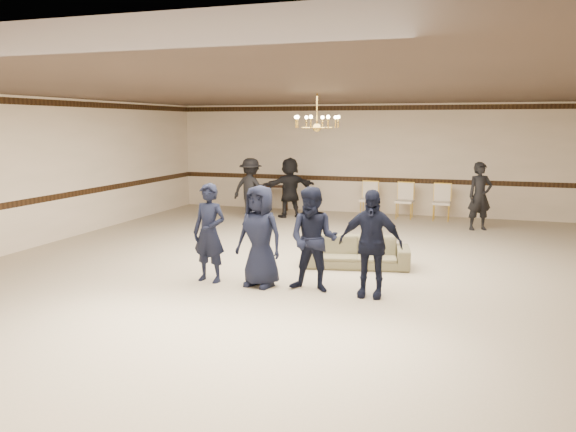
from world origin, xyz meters
name	(u,v)px	position (x,y,z in m)	size (l,w,h in m)	color
room	(302,182)	(0.00, 0.00, 1.60)	(12.01, 14.01, 3.21)	tan
chair_rail	(370,179)	(0.00, 6.99, 1.00)	(12.00, 0.02, 0.14)	black
crown_molding	(372,108)	(0.00, 6.99, 3.08)	(12.00, 0.02, 0.14)	black
chandelier	(317,111)	(0.00, 1.00, 2.88)	(0.94, 0.94, 0.89)	gold
boy_a	(209,233)	(-1.22, -1.26, 0.83)	(0.60, 0.40, 1.66)	black
boy_b	(260,236)	(-0.32, -1.26, 0.83)	(0.81, 0.53, 1.66)	black
boy_c	(313,240)	(0.58, -1.26, 0.83)	(0.81, 0.63, 1.66)	black
boy_d	(370,243)	(1.48, -1.26, 0.83)	(0.97, 0.40, 1.66)	black
settee	(357,252)	(0.93, 0.48, 0.28)	(1.91, 0.75, 0.56)	#666144
adult_left	(251,189)	(-2.92, 4.81, 0.85)	(1.10, 0.63, 1.70)	black
adult_mid	(290,187)	(-2.02, 5.51, 0.85)	(1.57, 0.50, 1.70)	black
adult_right	(480,196)	(3.08, 5.11, 0.85)	(0.62, 0.41, 1.70)	black
banquet_chair_left	(369,200)	(0.11, 6.27, 0.50)	(0.48, 0.48, 0.99)	#F1E2CA
banquet_chair_mid	(405,201)	(1.11, 6.27, 0.50)	(0.48, 0.48, 0.99)	#F1E2CA
banquet_chair_right	(442,203)	(2.11, 6.27, 0.50)	(0.48, 0.48, 0.99)	#F1E2CA
console_table	(272,198)	(-2.89, 6.47, 0.39)	(0.94, 0.40, 0.79)	black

